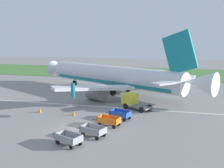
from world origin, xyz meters
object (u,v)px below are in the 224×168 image
Objects in this scene: airplane at (115,76)px; baggage_cart_second_in_row at (93,131)px; traffic_cone_mid_apron at (74,113)px; baggage_cart_fourth_in_row at (120,114)px; baggage_cart_third_in_row at (109,121)px; traffic_cone_near_plane at (40,110)px; baggage_cart_nearest at (69,139)px; service_truck_beside_carts at (132,101)px.

airplane is 21.98m from baggage_cart_second_in_row.
baggage_cart_second_in_row is (2.84, -21.65, -2.45)m from airplane.
baggage_cart_second_in_row reaches higher than traffic_cone_mid_apron.
baggage_cart_second_in_row is at bearing -103.61° from baggage_cart_fourth_in_row.
baggage_cart_fourth_in_row is at bearing -74.25° from airplane.
baggage_cart_third_in_row is 10.96m from traffic_cone_near_plane.
traffic_cone_near_plane is at bearing 146.58° from baggage_cart_second_in_row.
baggage_cart_second_in_row is at bearing -82.52° from airplane.
airplane is at bearing 97.48° from baggage_cart_second_in_row.
traffic_cone_mid_apron is (4.99, -0.09, -0.05)m from traffic_cone_near_plane.
airplane is 24.34m from baggage_cart_nearest.
traffic_cone_near_plane is 4.99m from traffic_cone_mid_apron.
traffic_cone_near_plane is at bearing 178.88° from baggage_cart_fourth_in_row.
baggage_cart_second_in_row is 3.53m from baggage_cart_third_in_row.
baggage_cart_fourth_in_row is (4.35, -15.43, -2.45)m from airplane.
baggage_cart_third_in_row is 5.36× the size of traffic_cone_near_plane.
traffic_cone_near_plane reaches higher than traffic_cone_mid_apron.
traffic_cone_mid_apron is (-4.78, 6.36, -0.32)m from baggage_cart_second_in_row.
service_truck_beside_carts reaches higher than baggage_cart_nearest.
baggage_cart_fourth_in_row is at bearing -1.19° from traffic_cone_mid_apron.
service_truck_beside_carts is at bearing 36.77° from traffic_cone_mid_apron.
service_truck_beside_carts reaches higher than baggage_cart_second_in_row.
airplane is 15.66m from traffic_cone_mid_apron.
baggage_cart_nearest is 12.16m from traffic_cone_near_plane.
airplane is 16.93m from traffic_cone_near_plane.
service_truck_beside_carts is at bearing 79.41° from baggage_cart_second_in_row.
airplane reaches higher than service_truck_beside_carts.
baggage_cart_third_in_row reaches higher than traffic_cone_near_plane.
traffic_cone_mid_apron is at bearing -143.23° from service_truck_beside_carts.
baggage_cart_third_in_row is 6.37× the size of traffic_cone_mid_apron.
baggage_cart_third_in_row is at bearing -105.02° from baggage_cart_fourth_in_row.
baggage_cart_nearest is 5.25× the size of traffic_cone_near_plane.
traffic_cone_near_plane is (-11.28, 0.22, -0.26)m from baggage_cart_fourth_in_row.
airplane reaches higher than baggage_cart_third_in_row.
baggage_cart_third_in_row is (0.76, 3.45, 0.00)m from baggage_cart_second_in_row.
baggage_cart_second_in_row is at bearing -33.42° from traffic_cone_near_plane.
traffic_cone_mid_apron is (-3.20, 8.89, -0.32)m from baggage_cart_nearest.
airplane is 61.42× the size of traffic_cone_mid_apron.
service_truck_beside_carts is 13.00m from traffic_cone_near_plane.
airplane reaches higher than traffic_cone_mid_apron.
baggage_cart_second_in_row is at bearing 58.03° from baggage_cart_nearest.
baggage_cart_third_in_row is 6.27m from traffic_cone_mid_apron.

